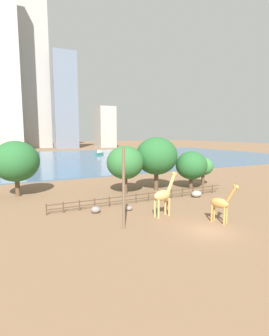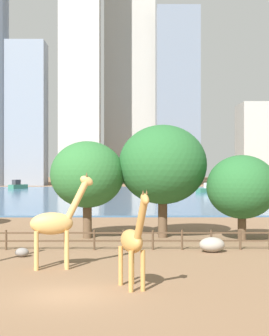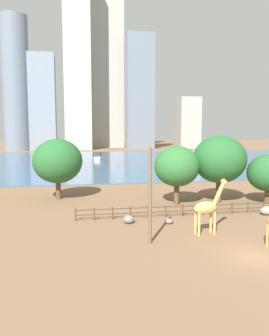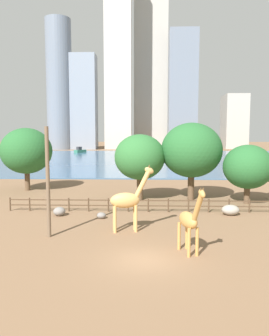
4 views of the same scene
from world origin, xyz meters
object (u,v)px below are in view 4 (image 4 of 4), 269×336
Objects in this scene: giraffe_tall at (128,200)px; boulder_small at (101,215)px; boat_sailboat at (123,155)px; boat_ferry at (80,150)px; boulder_by_pole at (230,210)px; tree_left_small at (26,151)px; utility_pole at (48,183)px; boulder_near_fence at (59,211)px; tree_left_large at (248,167)px; boat_tug at (204,154)px; tree_center_broad at (140,157)px; giraffe_companion at (189,221)px; tree_right_tall at (192,150)px.

giraffe_tall reaches higher than boulder_small.
boat_sailboat is at bearing 84.84° from giraffe_tall.
boulder_small is at bearing -136.14° from boat_ferry.
boulder_by_pole is 26.83m from tree_left_small.
utility_pole reaches higher than boat_ferry.
utility_pole reaches higher than boulder_near_fence.
boulder_by_pole is at bearing 24.91° from utility_pole.
tree_left_large reaches higher than boulder_small.
boat_tug is (25.84, 82.81, -3.10)m from utility_pole.
utility_pole is at bearing -115.15° from tree_center_broad.
boulder_by_pole is 11.57m from tree_center_broad.
tree_center_broad is (3.24, 8.20, 4.55)m from boulder_small.
boat_sailboat reaches higher than boat_ferry.
giraffe_companion reaches higher than boat_tug.
boulder_small is 0.10× the size of tree_left_small.
tree_left_small reaches higher than tree_left_large.
tree_left_small reaches higher than boat_tug.
tree_left_small is at bearing -160.24° from giraffe_companion.
tree_left_small is (-18.26, 22.23, 3.08)m from giraffe_companion.
giraffe_companion is 10.31m from utility_pole.
tree_center_broad reaches higher than boat_sailboat.
tree_left_large is (12.18, 10.34, 1.53)m from giraffe_tall.
tree_right_tall is at bearing 48.77° from utility_pole.
tree_left_small is (-14.89, 5.78, 0.36)m from tree_center_broad.
boulder_small is at bearing 41.30° from boat_tug.
boulder_small is at bearing -136.53° from tree_right_tall.
giraffe_tall is at bearing -135.20° from boat_ferry.
tree_right_tall reaches higher than tree_left_small.
boat_tug is at bearing 74.28° from tree_center_broad.
boat_sailboat is (-3.09, 71.03, 0.69)m from boulder_small.
boulder_near_fence is 4.04m from boulder_small.
boat_ferry reaches higher than boat_tug.
giraffe_companion is at bearing -17.22° from utility_pole.
boat_ferry is at bearing 100.29° from boulder_near_fence.
boat_tug is (26.71, 76.73, 0.47)m from boulder_near_fence.
utility_pole is at bearing -173.55° from giraffe_tall.
tree_left_large is at bearing -7.48° from tree_center_broad.
boulder_by_pole is (5.08, 9.86, -1.63)m from giraffe_companion.
tree_right_tall is 1.63× the size of boat_ferry.
utility_pole is at bearing -146.12° from tree_left_large.
giraffe_companion is 108.81m from boat_ferry.
tree_right_tall is (9.00, 8.54, 5.32)m from boulder_small.
tree_left_large is at bearing 131.91° from giraffe_companion.
boat_tug is at bearing 83.52° from tree_left_large.
boat_sailboat is at bearing 167.33° from giraffe_companion.
giraffe_tall is at bearing 15.92° from utility_pole.
boulder_small is 9.93m from tree_center_broad.
tree_left_small is (-11.64, 13.98, 4.91)m from boulder_small.
tree_left_small is (-23.34, 12.37, 4.71)m from boulder_by_pole.
utility_pole is 0.92× the size of tree_right_tall.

